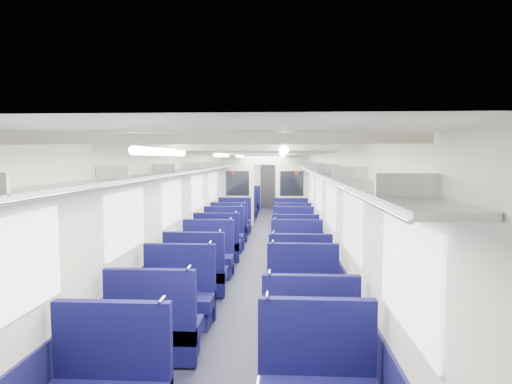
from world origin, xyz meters
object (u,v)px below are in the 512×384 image
at_px(seat_16, 230,229).
at_px(end_door, 269,185).
at_px(seat_9, 300,278).
at_px(seat_20, 241,213).
at_px(seat_5, 309,340).
at_px(seat_26, 248,203).
at_px(seat_12, 217,245).
at_px(seat_23, 289,210).
at_px(seat_7, 303,299).
at_px(seat_11, 297,259).
at_px(seat_25, 289,206).
at_px(seat_15, 293,237).
at_px(seat_14, 224,237).
at_px(seat_21, 290,214).
at_px(seat_24, 246,206).
at_px(seat_19, 291,223).
at_px(seat_18, 234,222).
at_px(bulkhead, 265,188).
at_px(seat_13, 295,248).
at_px(seat_6, 178,299).
at_px(seat_17, 292,230).
at_px(seat_10, 208,259).
at_px(seat_27, 288,204).
at_px(seat_22, 244,210).
at_px(seat_8, 196,275).
at_px(seat_4, 155,331).

bearing_deg(seat_16, end_door, 84.07).
height_order(seat_9, seat_20, same).
height_order(seat_5, seat_26, same).
bearing_deg(seat_12, seat_23, 75.74).
relative_size(seat_7, seat_11, 1.00).
bearing_deg(seat_26, seat_25, -34.76).
bearing_deg(seat_7, seat_5, -90.00).
distance_m(seat_12, seat_15, 1.96).
bearing_deg(seat_25, seat_14, -103.72).
xyz_separation_m(seat_5, seat_7, (0.00, 1.34, 0.00)).
bearing_deg(seat_11, seat_16, 116.20).
xyz_separation_m(seat_7, seat_20, (-1.66, 8.93, 0.00)).
distance_m(seat_16, seat_21, 3.55).
height_order(seat_11, seat_24, same).
bearing_deg(seat_5, seat_20, 99.19).
bearing_deg(seat_19, seat_18, 177.84).
height_order(end_door, seat_19, end_door).
distance_m(bulkhead, seat_18, 1.91).
height_order(seat_11, seat_13, same).
distance_m(seat_6, seat_14, 4.59).
distance_m(seat_12, seat_17, 2.73).
distance_m(seat_25, seat_26, 2.02).
bearing_deg(seat_20, seat_5, -80.81).
relative_size(seat_16, seat_25, 1.00).
relative_size(bulkhead, seat_16, 2.58).
height_order(seat_5, seat_10, same).
xyz_separation_m(seat_10, seat_16, (0.00, 3.46, 0.00)).
xyz_separation_m(seat_25, seat_27, (0.00, 1.00, 0.00)).
relative_size(seat_11, seat_22, 1.00).
bearing_deg(seat_12, bulkhead, 80.29).
height_order(seat_14, seat_22, same).
xyz_separation_m(seat_8, seat_26, (0.00, 11.33, 0.00)).
bearing_deg(seat_7, seat_13, 90.00).
distance_m(seat_13, seat_15, 1.19).
xyz_separation_m(seat_6, seat_20, (0.00, 9.06, 0.00)).
xyz_separation_m(seat_8, seat_27, (1.66, 11.18, 0.00)).
distance_m(seat_4, seat_13, 4.83).
distance_m(seat_7, seat_14, 4.76).
height_order(seat_7, seat_20, same).
bearing_deg(seat_9, seat_19, 90.00).
bearing_deg(seat_5, seat_22, 98.34).
bearing_deg(bulkhead, seat_14, -102.14).
distance_m(end_door, seat_13, 10.39).
bearing_deg(seat_15, end_door, 95.18).
height_order(end_door, seat_15, end_door).
bearing_deg(seat_27, seat_25, -90.00).
height_order(seat_20, seat_26, same).
xyz_separation_m(seat_20, seat_22, (0.00, 1.06, 0.00)).
distance_m(seat_5, seat_26, 13.84).
height_order(bulkhead, seat_24, bulkhead).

